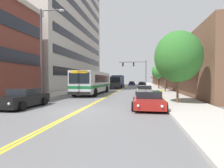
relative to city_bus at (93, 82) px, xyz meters
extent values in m
plane|color=slate|center=(2.59, 24.34, -1.70)|extent=(240.00, 240.00, 0.00)
cube|color=#B2ADA5|center=(-4.67, 24.34, -1.62)|extent=(3.51, 106.00, 0.14)
cube|color=#B2ADA5|center=(9.85, 24.34, -1.62)|extent=(3.51, 106.00, 0.14)
cube|color=yellow|center=(2.49, 24.34, -1.69)|extent=(0.14, 106.00, 0.01)
cube|color=yellow|center=(2.69, 24.34, -1.69)|extent=(0.14, 106.00, 0.01)
cube|color=black|center=(-6.63, -8.02, 2.73)|extent=(0.08, 11.26, 1.40)
cube|color=black|center=(-6.63, -8.02, 6.27)|extent=(0.08, 11.26, 1.40)
cube|color=#BCB7AD|center=(-12.67, 15.85, 13.54)|extent=(12.00, 31.85, 30.48)
cube|color=black|center=(-6.63, 15.85, 1.69)|extent=(0.08, 29.30, 1.40)
cube|color=black|center=(-6.63, 15.85, 5.08)|extent=(0.08, 29.30, 1.40)
cube|color=black|center=(-6.63, 15.85, 8.46)|extent=(0.08, 29.30, 1.40)
cube|color=black|center=(-6.63, 15.85, 11.85)|extent=(0.08, 29.30, 1.40)
cube|color=black|center=(-6.63, 15.85, 15.24)|extent=(0.08, 29.30, 1.40)
cube|color=black|center=(-6.63, 15.85, 18.62)|extent=(0.08, 29.30, 1.40)
cube|color=brown|center=(15.85, 24.34, 1.85)|extent=(8.00, 68.00, 7.09)
cube|color=maroon|center=(11.30, 24.34, 1.20)|extent=(1.10, 61.20, 0.24)
cube|color=black|center=(11.81, 24.34, 2.70)|extent=(0.08, 61.20, 1.40)
cube|color=silver|center=(0.00, -0.10, -0.03)|extent=(2.54, 11.35, 2.64)
cube|color=#196B33|center=(0.00, -0.10, -0.55)|extent=(2.56, 11.37, 0.32)
cube|color=black|center=(0.00, 0.47, 0.40)|extent=(2.57, 8.85, 0.95)
cube|color=black|center=(0.00, -5.79, 0.45)|extent=(2.28, 0.04, 1.16)
cube|color=yellow|center=(0.00, -5.80, 1.11)|extent=(1.83, 0.06, 0.28)
cube|color=black|center=(0.00, -5.81, -1.17)|extent=(2.48, 0.08, 0.32)
cylinder|color=black|center=(-1.30, -3.96, -1.20)|extent=(0.30, 1.00, 1.00)
cylinder|color=black|center=(1.30, -3.96, -1.20)|extent=(0.30, 1.00, 1.00)
cylinder|color=black|center=(-1.30, 3.02, -1.20)|extent=(0.30, 1.00, 1.00)
cylinder|color=black|center=(1.30, 3.02, -1.20)|extent=(0.30, 1.00, 1.00)
cube|color=black|center=(-1.86, -12.21, -1.17)|extent=(1.75, 4.21, 0.72)
cube|color=black|center=(-1.86, -12.04, -0.58)|extent=(1.50, 1.85, 0.46)
cylinder|color=black|center=(-0.96, -13.51, -1.39)|extent=(0.22, 0.61, 0.61)
cylinder|color=black|center=(-2.76, -10.90, -1.39)|extent=(0.22, 0.61, 0.61)
cylinder|color=black|center=(-0.96, -10.90, -1.39)|extent=(0.22, 0.61, 0.61)
sphere|color=silver|center=(-1.25, -14.33, -1.13)|extent=(0.16, 0.16, 0.16)
cube|color=red|center=(-2.49, -10.09, -1.13)|extent=(0.18, 0.04, 0.10)
cube|color=red|center=(-1.23, -10.09, -1.13)|extent=(0.18, 0.04, 0.10)
cube|color=#232328|center=(-1.73, 10.31, -1.18)|extent=(1.85, 4.60, 0.67)
cube|color=black|center=(-1.73, 10.49, -0.64)|extent=(1.59, 2.02, 0.42)
cylinder|color=black|center=(-2.67, 8.88, -1.37)|extent=(0.22, 0.65, 0.65)
cylinder|color=black|center=(-0.78, 8.88, -1.37)|extent=(0.22, 0.65, 0.65)
cylinder|color=black|center=(-2.67, 11.73, -1.37)|extent=(0.22, 0.65, 0.65)
cylinder|color=black|center=(-0.78, 11.73, -1.37)|extent=(0.22, 0.65, 0.65)
sphere|color=silver|center=(-2.37, 7.99, -1.15)|extent=(0.16, 0.16, 0.16)
sphere|color=silver|center=(-1.08, 7.99, -1.15)|extent=(0.16, 0.16, 0.16)
cube|color=red|center=(-2.39, 12.62, -1.15)|extent=(0.18, 0.04, 0.10)
cube|color=red|center=(-1.06, 12.62, -1.15)|extent=(0.18, 0.04, 0.10)
cube|color=maroon|center=(7.01, -11.19, -1.25)|extent=(1.92, 4.26, 0.55)
cube|color=black|center=(7.01, -11.02, -0.74)|extent=(1.65, 1.87, 0.46)
cylinder|color=black|center=(6.03, -12.51, -1.38)|extent=(0.22, 0.63, 0.63)
cylinder|color=black|center=(7.99, -12.51, -1.38)|extent=(0.22, 0.63, 0.63)
cylinder|color=black|center=(6.03, -9.87, -1.38)|extent=(0.22, 0.63, 0.63)
cylinder|color=black|center=(7.99, -9.87, -1.38)|extent=(0.22, 0.63, 0.63)
sphere|color=silver|center=(6.34, -13.34, -1.22)|extent=(0.16, 0.16, 0.16)
sphere|color=silver|center=(7.68, -13.34, -1.22)|extent=(0.16, 0.16, 0.16)
cube|color=red|center=(6.32, -9.05, -1.22)|extent=(0.18, 0.04, 0.10)
cube|color=red|center=(7.70, -9.05, -1.22)|extent=(0.18, 0.04, 0.10)
cube|color=#38383D|center=(6.84, 18.32, -1.21)|extent=(1.78, 4.62, 0.63)
cube|color=black|center=(6.84, 18.51, -0.68)|extent=(1.53, 2.03, 0.42)
cylinder|color=black|center=(5.93, 16.89, -1.37)|extent=(0.22, 0.65, 0.65)
cylinder|color=black|center=(7.75, 16.89, -1.37)|extent=(0.22, 0.65, 0.65)
cylinder|color=black|center=(5.93, 19.75, -1.37)|extent=(0.22, 0.65, 0.65)
cylinder|color=black|center=(7.75, 19.75, -1.37)|extent=(0.22, 0.65, 0.65)
sphere|color=silver|center=(6.22, 15.99, -1.17)|extent=(0.16, 0.16, 0.16)
sphere|color=silver|center=(7.46, 15.99, -1.17)|extent=(0.16, 0.16, 0.16)
cube|color=red|center=(6.20, 20.64, -1.17)|extent=(0.18, 0.04, 0.10)
cube|color=red|center=(7.48, 20.64, -1.17)|extent=(0.18, 0.04, 0.10)
cube|color=#BCAD89|center=(6.93, -2.82, -1.18)|extent=(1.77, 4.14, 0.67)
cube|color=black|center=(6.93, -2.66, -0.63)|extent=(1.52, 1.82, 0.42)
cylinder|color=black|center=(6.02, -4.11, -1.36)|extent=(0.22, 0.68, 0.68)
cylinder|color=black|center=(7.84, -4.11, -1.36)|extent=(0.22, 0.68, 0.68)
cylinder|color=black|center=(6.02, -1.54, -1.36)|extent=(0.22, 0.68, 0.68)
cylinder|color=black|center=(7.84, -1.54, -1.36)|extent=(0.22, 0.68, 0.68)
sphere|color=silver|center=(6.31, -4.91, -1.14)|extent=(0.16, 0.16, 0.16)
sphere|color=silver|center=(7.55, -4.91, -1.14)|extent=(0.16, 0.16, 0.16)
cube|color=red|center=(6.29, -0.75, -1.14)|extent=(0.18, 0.04, 0.10)
cube|color=red|center=(7.57, -0.75, -1.14)|extent=(0.18, 0.04, 0.10)
cube|color=white|center=(6.84, 27.83, -1.14)|extent=(1.92, 4.16, 0.73)
cube|color=black|center=(6.84, 27.99, -0.57)|extent=(1.65, 1.83, 0.41)
cylinder|color=black|center=(5.86, 26.54, -1.35)|extent=(0.22, 0.69, 0.69)
cylinder|color=black|center=(7.82, 26.54, -1.35)|extent=(0.22, 0.69, 0.69)
cylinder|color=black|center=(5.86, 29.12, -1.35)|extent=(0.22, 0.69, 0.69)
cylinder|color=black|center=(7.82, 29.12, -1.35)|extent=(0.22, 0.69, 0.69)
sphere|color=silver|center=(6.17, 25.73, -1.11)|extent=(0.16, 0.16, 0.16)
sphere|color=silver|center=(7.51, 25.73, -1.11)|extent=(0.16, 0.16, 0.16)
cube|color=red|center=(6.15, 29.92, -1.11)|extent=(0.18, 0.04, 0.10)
cube|color=red|center=(7.53, 29.92, -1.11)|extent=(0.18, 0.04, 0.10)
cube|color=#19234C|center=(3.54, 36.35, -1.19)|extent=(1.85, 4.18, 0.63)
cube|color=black|center=(3.54, 36.52, -0.63)|extent=(1.59, 1.84, 0.50)
cylinder|color=black|center=(2.59, 35.06, -1.35)|extent=(0.22, 0.69, 0.69)
cylinder|color=black|center=(4.48, 35.06, -1.35)|extent=(0.22, 0.69, 0.69)
cylinder|color=black|center=(2.59, 37.65, -1.35)|extent=(0.22, 0.69, 0.69)
cylinder|color=black|center=(4.48, 37.65, -1.35)|extent=(0.22, 0.69, 0.69)
sphere|color=silver|center=(2.89, 34.24, -1.16)|extent=(0.16, 0.16, 0.16)
sphere|color=silver|center=(4.18, 34.24, -1.16)|extent=(0.16, 0.16, 0.16)
cube|color=red|center=(2.87, 38.45, -1.16)|extent=(0.18, 0.04, 0.10)
cube|color=red|center=(4.20, 38.45, -1.16)|extent=(0.18, 0.04, 0.10)
cube|color=#38383D|center=(1.15, 14.30, -0.25)|extent=(2.34, 2.19, 2.39)
cube|color=black|center=(1.15, 13.19, 0.18)|extent=(1.99, 0.04, 1.05)
cube|color=#335699|center=(1.15, 17.95, -0.11)|extent=(2.39, 5.10, 2.68)
cylinder|color=black|center=(-0.05, 14.30, -1.28)|extent=(0.28, 0.84, 0.84)
cylinder|color=black|center=(2.35, 14.30, -1.28)|extent=(0.28, 0.84, 0.84)
cylinder|color=black|center=(-0.05, 19.48, -1.28)|extent=(0.28, 0.84, 0.84)
cylinder|color=black|center=(2.35, 19.48, -1.28)|extent=(0.28, 0.84, 0.84)
cylinder|color=#47474C|center=(7.79, 20.81, 1.66)|extent=(0.18, 0.18, 6.72)
cylinder|color=#47474C|center=(4.40, 20.81, 4.67)|extent=(6.78, 0.11, 0.11)
cube|color=black|center=(4.74, 20.81, 4.07)|extent=(0.34, 0.26, 0.92)
sphere|color=red|center=(4.74, 20.65, 4.34)|extent=(0.18, 0.18, 0.18)
sphere|color=yellow|center=(4.74, 20.65, 4.07)|extent=(0.18, 0.18, 0.18)
sphere|color=green|center=(4.74, 20.65, 3.79)|extent=(0.18, 0.18, 0.18)
cylinder|color=black|center=(4.74, 20.81, 4.60)|extent=(0.02, 0.02, 0.14)
cube|color=black|center=(2.03, 20.81, 4.07)|extent=(0.34, 0.26, 0.92)
sphere|color=red|center=(2.03, 20.65, 4.34)|extent=(0.18, 0.18, 0.18)
sphere|color=yellow|center=(2.03, 20.65, 4.07)|extent=(0.18, 0.18, 0.18)
sphere|color=green|center=(2.03, 20.65, 3.79)|extent=(0.18, 0.18, 0.18)
cylinder|color=black|center=(2.03, 20.81, 4.60)|extent=(0.02, 0.02, 0.14)
cylinder|color=#47474C|center=(-2.71, -8.43, 2.57)|extent=(0.16, 0.16, 8.53)
cylinder|color=#47474C|center=(-1.69, -8.43, 6.68)|extent=(2.04, 0.10, 0.10)
ellipsoid|color=#B2B2B7|center=(-0.67, -8.43, 6.58)|extent=(0.56, 0.28, 0.20)
cylinder|color=brown|center=(9.40, -8.88, -0.50)|extent=(0.18, 0.18, 2.10)
ellipsoid|color=#2D6B28|center=(9.40, -8.88, 2.12)|extent=(3.70, 3.70, 4.07)
cylinder|color=brown|center=(10.22, 4.34, -0.07)|extent=(0.20, 0.20, 2.97)
ellipsoid|color=#2D6B28|center=(10.22, 4.34, 2.48)|extent=(2.50, 2.50, 2.75)
cylinder|color=brown|center=(10.18, 13.46, -0.40)|extent=(0.25, 0.25, 2.30)
ellipsoid|color=#387F33|center=(10.18, 13.46, 1.97)|extent=(2.88, 2.88, 3.17)
cylinder|color=yellow|center=(8.54, -5.22, -1.23)|extent=(0.27, 0.27, 0.64)
sphere|color=yellow|center=(8.54, -5.22, -0.84)|extent=(0.24, 0.24, 0.24)
cylinder|color=yellow|center=(8.37, -5.22, -1.16)|extent=(0.08, 0.12, 0.12)
camera|label=1|loc=(6.46, -23.53, 0.32)|focal=28.00mm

